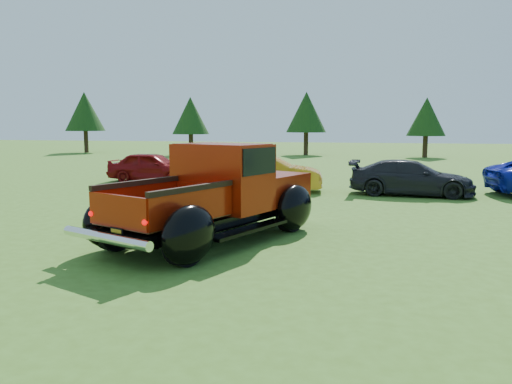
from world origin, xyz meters
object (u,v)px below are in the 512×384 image
tree_mid_left (306,112)px  tree_mid_right (426,117)px  show_car_red (153,167)px  show_car_grey (411,178)px  tree_far_west (85,112)px  show_car_yellow (267,173)px  pickup_truck (223,193)px  tree_west (191,116)px

tree_mid_left → tree_mid_right: size_ratio=1.14×
show_car_red → show_car_grey: 10.46m
tree_far_west → show_car_yellow: tree_far_west is taller
tree_mid_right → pickup_truck: bearing=-103.5°
tree_mid_right → show_car_yellow: tree_mid_right is taller
tree_far_west → show_car_grey: (25.50, -21.24, -2.92)m
tree_west → show_car_yellow: (10.50, -20.32, -2.46)m
tree_mid_right → show_car_grey: size_ratio=1.07×
tree_far_west → show_car_grey: 33.31m
tree_mid_right → show_car_yellow: bearing=-109.4°
pickup_truck → tree_far_west: bearing=148.5°
tree_far_west → pickup_truck: bearing=-53.8°
tree_west → pickup_truck: (11.09, -27.80, -2.16)m
tree_far_west → tree_mid_left: (19.00, 1.00, -0.14)m
show_car_red → show_car_yellow: bearing=-108.9°
tree_west → pickup_truck: bearing=-68.3°
show_car_grey → tree_mid_right: bearing=-2.7°
tree_west → show_car_yellow: 23.01m
tree_west → tree_mid_right: bearing=3.2°
tree_mid_left → show_car_red: tree_mid_left is taller
tree_mid_right → show_car_yellow: 22.72m
pickup_truck → show_car_grey: (4.41, 7.57, -0.35)m
tree_mid_right → tree_mid_left: bearing=173.7°
show_car_red → tree_far_west: bearing=37.7°
tree_west → tree_mid_left: tree_mid_left is taller
show_car_grey → tree_mid_left: bearing=20.3°
tree_west → show_car_red: (5.18, -18.51, -2.48)m
tree_mid_left → tree_mid_right: 9.06m
tree_far_west → tree_west: bearing=-5.7°
show_car_red → show_car_grey: bearing=-99.6°
tree_west → tree_mid_left: size_ratio=0.92×
tree_west → show_car_red: 19.38m
tree_mid_right → show_car_yellow: (-7.50, -21.32, -2.32)m
show_car_yellow → tree_mid_left: bearing=-2.2°
pickup_truck → show_car_yellow: size_ratio=1.44×
pickup_truck → tree_west: bearing=134.1°
show_car_yellow → show_car_grey: bearing=-95.0°
tree_west → show_car_grey: tree_west is taller
tree_mid_right → show_car_red: tree_mid_right is taller
tree_west → show_car_yellow: bearing=-62.7°
tree_mid_left → show_car_red: size_ratio=1.35×
tree_west → tree_mid_right: 18.03m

